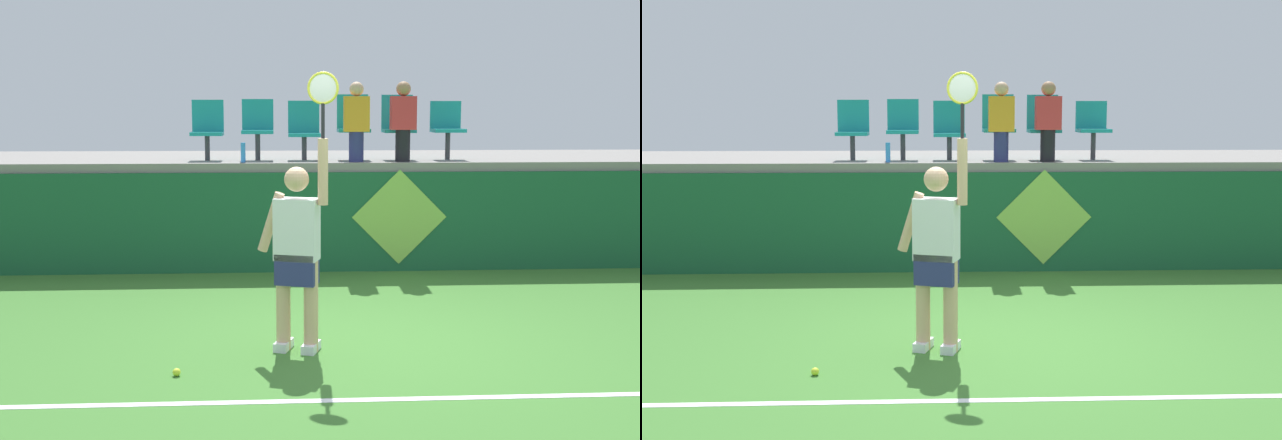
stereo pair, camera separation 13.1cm
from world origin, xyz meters
The scene contains 16 objects.
ground_plane centered at (0.00, 0.00, 0.00)m, with size 40.00×40.00×0.00m, color #3D752D.
court_back_wall centered at (0.00, 3.35, 0.67)m, with size 12.86×0.20×1.33m, color #195633.
spectator_platform centered at (0.00, 4.84, 1.39)m, with size 12.86×3.07×0.12m, color gray.
court_baseline_stripe centered at (0.00, -1.42, 0.00)m, with size 11.57×0.08×0.01m, color white.
tennis_player centered at (-0.56, -0.17, 0.94)m, with size 0.73×0.37×2.49m.
tennis_ball centered at (-1.57, -0.80, 0.03)m, with size 0.07×0.07×0.07m, color #D1E533.
water_bottle centered at (-1.18, 3.51, 1.59)m, with size 0.06×0.06×0.26m, color #338CE5.
stadium_chair_0 centered at (-1.69, 4.00, 1.91)m, with size 0.44×0.42×0.83m.
stadium_chair_1 centered at (-0.99, 4.00, 1.92)m, with size 0.44×0.42×0.84m.
stadium_chair_2 centered at (-0.35, 4.00, 1.89)m, with size 0.44×0.42×0.82m.
stadium_chair_3 centered at (0.34, 4.00, 1.96)m, with size 0.44×0.42×0.91m.
stadium_chair_4 centered at (0.98, 4.00, 1.95)m, with size 0.44×0.42×0.91m.
stadium_chair_5 centered at (1.67, 3.99, 1.92)m, with size 0.44×0.42×0.82m.
spectator_0 centered at (0.98, 3.56, 2.02)m, with size 0.34×0.20×1.08m.
spectator_1 centered at (0.34, 3.56, 2.01)m, with size 0.34×0.20×1.07m.
wall_signage_mount centered at (0.89, 3.25, 0.00)m, with size 1.27×0.01×1.37m.
Camera 2 is at (-0.62, -7.07, 2.18)m, focal length 44.21 mm.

